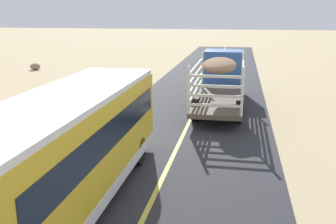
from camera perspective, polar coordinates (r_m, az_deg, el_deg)
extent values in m
cube|color=#3359A5|center=(25.90, 8.17, 6.50)|extent=(2.50, 2.20, 2.20)
cube|color=#192333|center=(25.84, 8.21, 7.49)|extent=(2.53, 1.54, 0.70)
cube|color=brown|center=(20.79, 7.40, 1.46)|extent=(2.50, 6.40, 0.24)
cylinder|color=silver|center=(23.73, 5.05, 6.15)|extent=(0.12, 0.12, 2.20)
cylinder|color=silver|center=(23.62, 10.84, 5.91)|extent=(0.12, 0.12, 2.20)
cylinder|color=silver|center=(17.57, 3.05, 3.23)|extent=(0.12, 0.12, 2.20)
cylinder|color=silver|center=(17.43, 10.84, 2.90)|extent=(0.12, 0.12, 2.20)
cube|color=silver|center=(20.76, 4.11, 3.12)|extent=(0.08, 6.30, 0.12)
cube|color=silver|center=(20.64, 10.81, 2.83)|extent=(0.08, 6.30, 0.12)
cube|color=silver|center=(17.59, 6.86, 0.95)|extent=(2.40, 0.08, 0.12)
cube|color=silver|center=(20.68, 4.13, 4.31)|extent=(0.08, 6.30, 0.12)
cube|color=silver|center=(20.56, 10.86, 4.03)|extent=(0.08, 6.30, 0.12)
cube|color=silver|center=(17.49, 6.90, 2.35)|extent=(2.40, 0.08, 0.12)
cube|color=silver|center=(20.61, 4.15, 5.51)|extent=(0.08, 6.30, 0.12)
cube|color=silver|center=(20.49, 10.92, 5.24)|extent=(0.08, 6.30, 0.12)
cube|color=silver|center=(17.40, 6.95, 3.77)|extent=(2.40, 0.08, 0.12)
cube|color=silver|center=(20.54, 4.18, 6.73)|extent=(0.08, 6.30, 0.12)
cube|color=silver|center=(20.42, 10.98, 6.45)|extent=(0.08, 6.30, 0.12)
cube|color=silver|center=(17.33, 6.99, 5.20)|extent=(2.40, 0.08, 0.12)
ellipsoid|color=#8C6B4C|center=(20.43, 7.58, 6.85)|extent=(1.75, 3.84, 0.70)
cylinder|color=black|center=(26.16, 5.69, 3.88)|extent=(0.32, 1.10, 1.10)
cylinder|color=black|center=(26.08, 10.47, 3.68)|extent=(0.32, 1.10, 1.10)
cylinder|color=black|center=(19.67, 4.00, 0.35)|extent=(0.32, 1.10, 1.10)
cylinder|color=black|center=(19.55, 10.36, 0.06)|extent=(0.32, 1.10, 1.10)
cube|color=gold|center=(11.17, -14.29, -5.08)|extent=(2.50, 10.00, 2.70)
cube|color=white|center=(10.79, -14.76, 2.10)|extent=(2.45, 9.80, 0.16)
cube|color=#192333|center=(11.03, -14.44, -2.76)|extent=(2.54, 9.20, 0.80)
cube|color=silver|center=(11.60, -13.93, -10.44)|extent=(2.53, 9.80, 0.36)
cylinder|color=black|center=(14.79, -12.69, -5.03)|extent=(0.30, 1.00, 1.00)
cylinder|color=black|center=(14.10, -4.39, -5.69)|extent=(0.30, 1.00, 1.00)
ellipsoid|color=#84705B|center=(39.13, -18.89, 6.32)|extent=(0.94, 1.02, 0.61)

